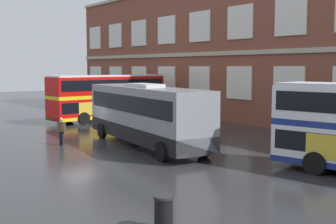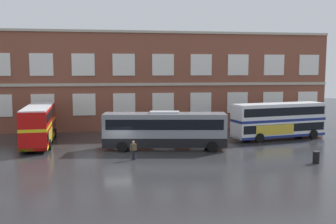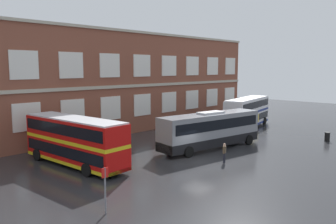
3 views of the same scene
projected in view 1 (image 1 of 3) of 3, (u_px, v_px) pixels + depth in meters
The scene contains 6 objects.
ground_plane at pixel (107, 136), 30.52m from camera, with size 120.00×120.00×0.00m, color #2B2B2D.
brick_terminal_building at pixel (271, 51), 38.68m from camera, with size 55.07×8.19×12.76m.
double_decker_near at pixel (108, 96), 39.60m from camera, with size 3.39×11.14×4.07m.
touring_coach at pixel (145, 115), 26.70m from camera, with size 12.25×4.32×3.80m.
waiting_passenger at pixel (61, 130), 27.03m from camera, with size 0.62×0.38×1.70m.
station_litter_bin at pixel (164, 213), 12.96m from camera, with size 0.60×0.60×1.03m.
Camera 1 is at (26.54, -12.99, 4.81)m, focal length 46.91 mm.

